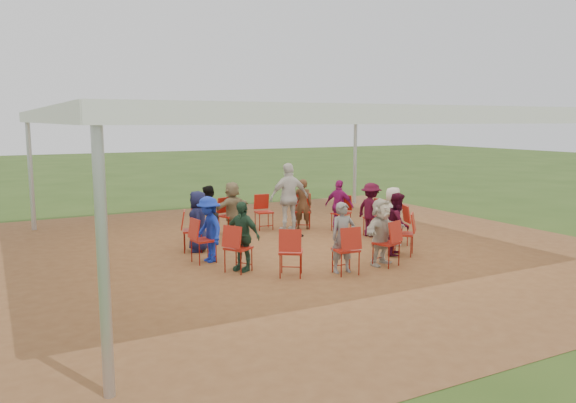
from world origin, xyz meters
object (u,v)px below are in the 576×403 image
chair_5 (229,216)px  person_seated_0 (393,216)px  person_seated_7 (209,229)px  laptop (386,218)px  chair_8 (204,240)px  chair_12 (386,243)px  chair_13 (403,234)px  person_seated_9 (343,238)px  chair_2 (341,213)px  person_seated_2 (339,206)px  person_seated_3 (303,204)px  chair_4 (264,212)px  chair_11 (346,250)px  chair_0 (397,225)px  person_seated_11 (398,224)px  chair_10 (291,252)px  person_seated_5 (208,214)px  chair_1 (374,218)px  cable_coil (296,235)px  person_seated_8 (242,236)px  chair_7 (193,231)px  chair_9 (238,248)px  person_seated_4 (232,208)px  chair_3 (303,211)px  person_seated_1 (371,210)px  person_seated_6 (198,221)px  person_seated_10 (381,232)px  chair_6 (203,223)px  standing_person (289,198)px

chair_5 → person_seated_0: person_seated_0 is taller
person_seated_7 → laptop: size_ratio=3.27×
chair_8 → chair_12: bearing=51.4°
chair_13 → person_seated_9: (-1.87, -0.53, 0.21)m
chair_2 → person_seated_2: size_ratio=0.69×
chair_13 → person_seated_3: (-0.45, 3.46, 0.21)m
chair_4 → chair_11: bearing=90.0°
chair_5 → person_seated_9: (0.50, -4.32, 0.21)m
chair_2 → chair_8: size_ratio=1.00×
chair_0 → person_seated_11: 1.02m
chair_10 → person_seated_9: bearing=19.6°
person_seated_5 → laptop: size_ratio=3.27×
person_seated_5 → chair_8: bearing=22.5°
chair_1 → cable_coil: 1.95m
chair_5 → chair_10: 4.13m
chair_4 → person_seated_2: person_seated_2 is taller
person_seated_7 → person_seated_8: size_ratio=1.00×
person_seated_9 → person_seated_11: 1.88m
chair_4 → laptop: size_ratio=2.24×
chair_7 → person_seated_8: size_ratio=0.69×
laptop → chair_4: bearing=48.5°
person_seated_5 → laptop: 4.08m
chair_9 → person_seated_8: size_ratio=0.69×
chair_13 → person_seated_9: bearing=151.1°
person_seated_4 → person_seated_5: size_ratio=1.00×
chair_3 → person_seated_1: size_ratio=0.69×
person_seated_11 → cable_coil: bearing=64.9°
chair_4 → person_seated_5: bearing=28.9°
chair_5 → chair_7: bearing=25.7°
person_seated_1 → person_seated_2: (-0.32, 0.91, 0.00)m
chair_8 → chair_12: (3.03, -1.92, 0.00)m
chair_13 → person_seated_4: bearing=77.5°
person_seated_6 → person_seated_9: size_ratio=1.00×
chair_4 → person_seated_10: person_seated_10 is taller
chair_6 → person_seated_5: size_ratio=0.69×
chair_3 → person_seated_8: size_ratio=0.69×
chair_13 → chair_6: bearing=90.0°
chair_13 → person_seated_2: size_ratio=0.69×
standing_person → person_seated_6: bearing=23.2°
person_seated_6 → standing_person: bearing=128.5°
chair_12 → person_seated_3: bearing=65.0°
chair_4 → chair_6: same height
chair_4 → person_seated_0: bearing=127.3°
chair_1 → person_seated_8: 4.36m
person_seated_11 → laptop: 0.94m
person_seated_9 → chair_8: bearing=143.4°
chair_0 → person_seated_4: (-2.87, 2.82, 0.21)m
chair_1 → person_seated_8: bearing=102.5°
person_seated_6 → person_seated_8: same height
chair_10 → standing_person: 4.09m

